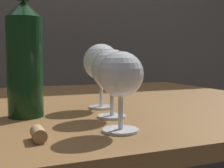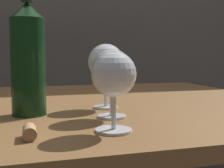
{
  "view_description": "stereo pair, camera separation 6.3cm",
  "coord_description": "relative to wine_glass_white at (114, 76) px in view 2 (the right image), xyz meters",
  "views": [
    {
      "loc": [
        -0.18,
        -0.84,
        0.89
      ],
      "look_at": [
        0.05,
        -0.25,
        0.84
      ],
      "focal_mm": 47.54,
      "sensor_mm": 36.0,
      "label": 1
    },
    {
      "loc": [
        -0.12,
        -0.86,
        0.89
      ],
      "look_at": [
        0.05,
        -0.25,
        0.84
      ],
      "focal_mm": 47.54,
      "sensor_mm": 36.0,
      "label": 2
    }
  ],
  "objects": [
    {
      "name": "wine_glass_pinot",
      "position": [
        0.05,
        0.24,
        0.02
      ],
      "size": [
        0.09,
        0.09,
        0.16
      ],
      "color": "white",
      "rests_on": "dining_table"
    },
    {
      "name": "wine_bottle",
      "position": [
        -0.14,
        0.2,
        0.03
      ],
      "size": [
        0.08,
        0.08,
        0.32
      ],
      "color": "#143819",
      "rests_on": "dining_table"
    },
    {
      "name": "cork",
      "position": [
        -0.14,
        -0.0,
        -0.09
      ],
      "size": [
        0.02,
        0.04,
        0.02
      ],
      "primitive_type": "cylinder",
      "rotation": [
        1.57,
        0.0,
        0.0
      ],
      "color": "tan",
      "rests_on": "dining_table"
    },
    {
      "name": "wine_glass_port",
      "position": [
        0.03,
        0.12,
        0.0
      ],
      "size": [
        0.09,
        0.09,
        0.15
      ],
      "color": "white",
      "rests_on": "dining_table"
    },
    {
      "name": "dining_table",
      "position": [
        -0.02,
        0.37,
        -0.19
      ],
      "size": [
        1.3,
        0.98,
        0.76
      ],
      "color": "brown",
      "rests_on": "ground_plane"
    },
    {
      "name": "wine_glass_white",
      "position": [
        0.0,
        0.0,
        0.0
      ],
      "size": [
        0.08,
        0.08,
        0.14
      ],
      "color": "white",
      "rests_on": "dining_table"
    }
  ]
}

